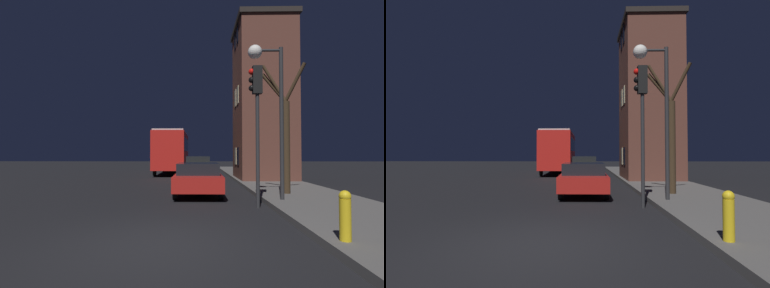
# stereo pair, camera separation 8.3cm
# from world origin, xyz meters

# --- Properties ---
(ground_plane) EXTENTS (120.00, 120.00, 0.00)m
(ground_plane) POSITION_xyz_m (0.00, 0.00, 0.00)
(ground_plane) COLOR black
(brick_building) EXTENTS (3.56, 4.80, 9.96)m
(brick_building) POSITION_xyz_m (4.96, 13.48, 5.17)
(brick_building) COLOR brown
(brick_building) RESTS_ON sidewalk
(streetlamp) EXTENTS (1.21, 0.49, 5.34)m
(streetlamp) POSITION_xyz_m (3.21, 4.56, 4.15)
(streetlamp) COLOR #28282B
(streetlamp) RESTS_ON sidewalk
(traffic_light) EXTENTS (0.43, 0.24, 4.57)m
(traffic_light) POSITION_xyz_m (2.69, 3.88, 3.27)
(traffic_light) COLOR #28282B
(traffic_light) RESTS_ON ground
(bare_tree) EXTENTS (1.62, 0.98, 5.15)m
(bare_tree) POSITION_xyz_m (4.25, 6.16, 2.48)
(bare_tree) COLOR #382819
(bare_tree) RESTS_ON sidewalk
(bus) EXTENTS (2.45, 9.11, 3.56)m
(bus) POSITION_xyz_m (-1.43, 20.23, 2.12)
(bus) COLOR red
(bus) RESTS_ON ground
(car_near_lane) EXTENTS (1.89, 4.47, 1.34)m
(car_near_lane) POSITION_xyz_m (0.80, 6.93, 0.72)
(car_near_lane) COLOR #B21E19
(car_near_lane) RESTS_ON ground
(car_mid_lane) EXTENTS (1.78, 4.79, 1.55)m
(car_mid_lane) POSITION_xyz_m (0.79, 15.30, 0.82)
(car_mid_lane) COLOR olive
(car_mid_lane) RESTS_ON ground
(fire_hydrant) EXTENTS (0.21, 0.21, 0.91)m
(fire_hydrant) POSITION_xyz_m (3.45, -0.29, 0.65)
(fire_hydrant) COLOR gold
(fire_hydrant) RESTS_ON sidewalk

